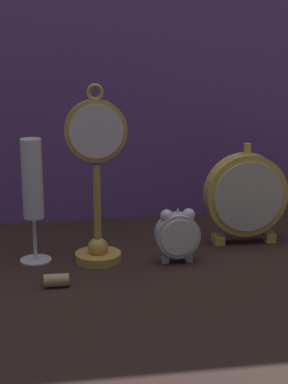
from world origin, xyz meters
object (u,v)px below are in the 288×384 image
at_px(pocket_watch_on_stand, 97,183).
at_px(mantel_clock_silver, 246,195).
at_px(alarm_clock_twin_bell, 178,233).
at_px(champagne_flute, 33,189).
at_px(wine_cork, 56,280).

height_order(pocket_watch_on_stand, mantel_clock_silver, pocket_watch_on_stand).
bearing_deg(alarm_clock_twin_bell, champagne_flute, 169.09).
xyz_separation_m(alarm_clock_twin_bell, wine_cork, (-0.22, -0.08, -0.05)).
distance_m(pocket_watch_on_stand, mantel_clock_silver, 0.31).
bearing_deg(pocket_watch_on_stand, champagne_flute, 169.68).
relative_size(pocket_watch_on_stand, champagne_flute, 1.42).
height_order(mantel_clock_silver, wine_cork, mantel_clock_silver).
bearing_deg(alarm_clock_twin_bell, mantel_clock_silver, 29.11).
bearing_deg(champagne_flute, pocket_watch_on_stand, -10.32).
height_order(mantel_clock_silver, champagne_flute, champagne_flute).
distance_m(pocket_watch_on_stand, wine_cork, 0.19).
bearing_deg(wine_cork, pocket_watch_on_stand, 53.44).
xyz_separation_m(alarm_clock_twin_bell, champagne_flute, (-0.26, 0.05, 0.08)).
bearing_deg(mantel_clock_silver, champagne_flute, -174.84).
height_order(alarm_clock_twin_bell, wine_cork, alarm_clock_twin_bell).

